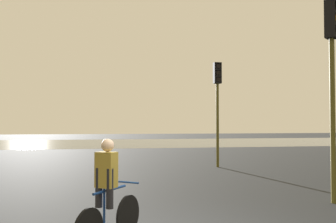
{
  "coord_description": "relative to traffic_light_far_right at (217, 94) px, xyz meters",
  "views": [
    {
      "loc": [
        -1.4,
        -5.67,
        1.86
      ],
      "look_at": [
        0.5,
        5.0,
        2.2
      ],
      "focal_mm": 40.0,
      "sensor_mm": 36.0,
      "label": 1
    }
  ],
  "objects": [
    {
      "name": "traffic_light_far_right",
      "position": [
        0.0,
        0.0,
        0.0
      ],
      "size": [
        0.33,
        0.34,
        4.46
      ],
      "rotation": [
        0.0,
        0.0,
        3.17
      ],
      "color": "#4C4719",
      "rests_on": "ground"
    },
    {
      "name": "water_strip",
      "position": [
        -3.48,
        20.38,
        -3.1
      ],
      "size": [
        80.0,
        16.0,
        0.01
      ],
      "primitive_type": "cube",
      "color": "slate",
      "rests_on": "ground"
    },
    {
      "name": "cyclist",
      "position": [
        -4.78,
        -9.49,
        -2.28
      ],
      "size": [
        1.04,
        1.4,
        1.62
      ],
      "rotation": [
        0.0,
        0.0,
        -0.63
      ],
      "color": "black",
      "rests_on": "ground"
    },
    {
      "name": "traffic_light_near_right",
      "position": [
        0.46,
        -7.38,
        0.19
      ],
      "size": [
        0.41,
        0.42,
        4.76
      ],
      "rotation": [
        0.0,
        0.0,
        3.84
      ],
      "color": "#4C4719",
      "rests_on": "ground"
    }
  ]
}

